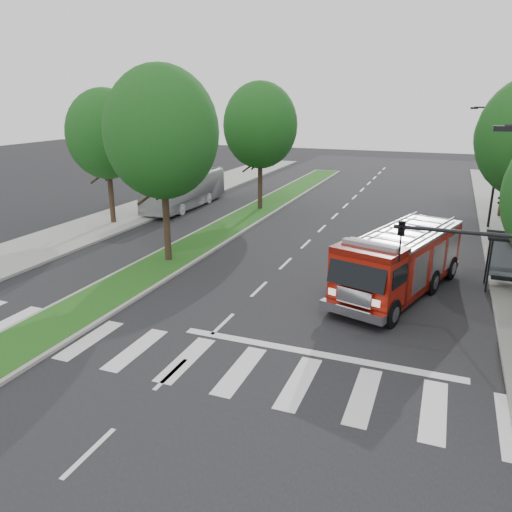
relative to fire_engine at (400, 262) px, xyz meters
The scene contains 10 objects.
ground 8.49m from the fire_engine, 136.26° to the right, with size 140.00×140.00×0.00m, color black.
sidewalk_left 21.02m from the fire_engine, 168.39° to the left, with size 5.00×80.00×0.15m, color gray.
median 17.21m from the fire_engine, 134.58° to the left, with size 3.00×50.00×0.15m.
tree_right_far 19.51m from the fire_engine, 73.32° to the left, with size 5.00×5.00×8.73m.
tree_median_near 13.16m from the fire_engine, behind, with size 5.80×5.80×10.16m.
tree_median_far 19.29m from the fire_engine, 130.26° to the left, with size 5.60×5.60×9.72m.
tree_left_mid 21.50m from the fire_engine, 162.76° to the left, with size 5.20×5.20×9.16m.
streetlight_right_far 15.15m from the fire_engine, 73.15° to the left, with size 2.11×0.20×8.00m.
fire_engine is the anchor object (origin of this frame).
city_bus 22.27m from the fire_engine, 144.09° to the left, with size 2.41×10.28×2.86m, color #B3B2B7.
Camera 1 is at (7.67, -16.20, 8.52)m, focal length 35.00 mm.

